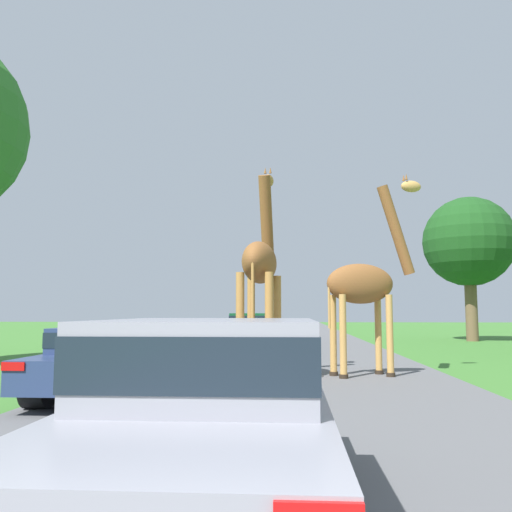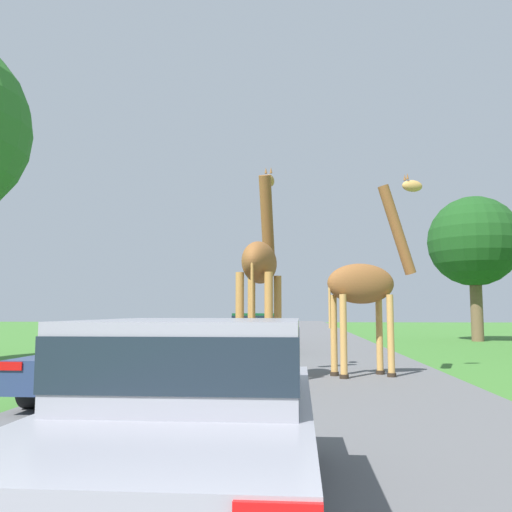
{
  "view_description": "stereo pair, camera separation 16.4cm",
  "coord_description": "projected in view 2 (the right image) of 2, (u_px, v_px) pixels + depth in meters",
  "views": [
    {
      "loc": [
        0.31,
        -0.27,
        1.54
      ],
      "look_at": [
        -0.52,
        12.01,
        2.81
      ],
      "focal_mm": 38.0,
      "sensor_mm": 36.0,
      "label": 1
    },
    {
      "loc": [
        0.48,
        -0.26,
        1.54
      ],
      "look_at": [
        -0.52,
        12.01,
        2.81
      ],
      "focal_mm": 38.0,
      "sensor_mm": 36.0,
      "label": 2
    }
  ],
  "objects": [
    {
      "name": "giraffe_companion",
      "position": [
        367.0,
        283.0,
        13.2
      ],
      "size": [
        2.63,
        1.3,
        5.04
      ],
      "rotation": [
        0.0,
        0.0,
        -1.23
      ],
      "color": "tan",
      "rests_on": "ground"
    },
    {
      "name": "car_lead_maroon",
      "position": [
        196.0,
        414.0,
        4.07
      ],
      "size": [
        1.71,
        4.42,
        1.48
      ],
      "color": "gray",
      "rests_on": "ground"
    },
    {
      "name": "tree_right_cluster",
      "position": [
        474.0,
        242.0,
        28.75
      ],
      "size": [
        4.77,
        4.77,
        7.66
      ],
      "color": "brown",
      "rests_on": "ground"
    },
    {
      "name": "car_queue_left",
      "position": [
        258.0,
        328.0,
        26.17
      ],
      "size": [
        1.76,
        4.36,
        1.41
      ],
      "color": "maroon",
      "rests_on": "ground"
    },
    {
      "name": "car_queue_right",
      "position": [
        111.0,
        358.0,
        9.9
      ],
      "size": [
        1.96,
        4.02,
        1.26
      ],
      "color": "navy",
      "rests_on": "ground"
    },
    {
      "name": "road",
      "position": [
        292.0,
        340.0,
        29.88
      ],
      "size": [
        8.23,
        120.0,
        0.0
      ],
      "color": "#5B5B5E",
      "rests_on": "ground"
    },
    {
      "name": "giraffe_near_road",
      "position": [
        261.0,
        268.0,
        12.46
      ],
      "size": [
        1.0,
        2.72,
        5.23
      ],
      "rotation": [
        0.0,
        0.0,
        -0.1
      ],
      "color": "#B77F3D",
      "rests_on": "ground"
    },
    {
      "name": "car_far_ahead",
      "position": [
        257.0,
        332.0,
        20.57
      ],
      "size": [
        1.89,
        4.03,
        1.48
      ],
      "color": "#144C28",
      "rests_on": "ground"
    }
  ]
}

